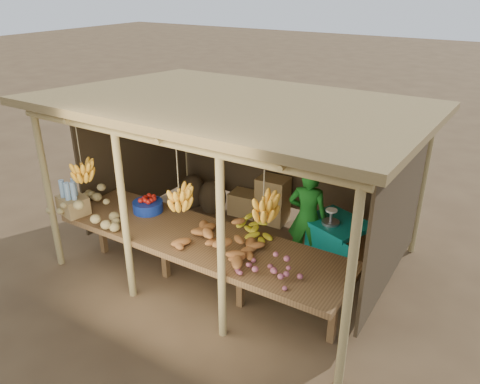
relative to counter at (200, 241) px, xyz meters
The scene contains 13 objects.
ground 1.20m from the counter, 90.00° to the left, with size 60.00×60.00×0.00m, color brown.
stall_structure 1.43m from the counter, 91.26° to the left, with size 4.70×3.50×2.43m.
counter is the anchor object (origin of this frame).
potato_heap 1.61m from the counter, behind, with size 1.12×0.67×0.37m, color #A28D53, non-canonical shape.
sweet_potato_heap 0.49m from the counter, 13.55° to the right, with size 1.03×0.62×0.36m, color #A25F29, non-canonical shape.
onion_heap 1.21m from the counter, 14.64° to the right, with size 0.70×0.42×0.35m, color #A14E5D, non-canonical shape.
banana_pile 0.66m from the counter, 40.02° to the left, with size 0.54×0.32×0.34m, color yellow, non-canonical shape.
tomato_basin 1.06m from the counter, 168.75° to the left, with size 0.41×0.41×0.22m.
bottle_box 1.91m from the counter, 168.43° to the right, with size 0.45×0.38×0.49m.
vendor 1.57m from the counter, 56.31° to the left, with size 0.54×0.35×1.48m, color #186E1B.
tarp_crate 1.94m from the counter, 48.81° to the left, with size 0.98×0.92×0.95m.
carton_stack 2.20m from the counter, 97.68° to the left, with size 1.04×0.41×0.78m.
burlap_sacks 2.52m from the counter, 125.84° to the left, with size 0.93×0.49×0.66m.
Camera 1 is at (3.10, -4.98, 3.73)m, focal length 35.00 mm.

